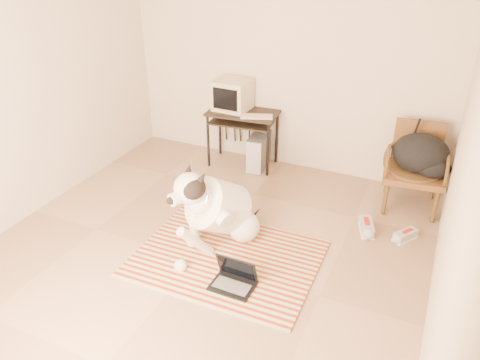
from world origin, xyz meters
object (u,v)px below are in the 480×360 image
Objects in this scene: laptop at (234,279)px; rattan_chair at (415,167)px; pc_tower at (259,151)px; backpack at (423,156)px; dog at (218,209)px; crt_monitor at (233,95)px; computer_desk at (242,120)px.

rattan_chair reaches higher than laptop.
backpack is (1.92, -0.18, 0.39)m from pc_tower.
crt_monitor is at bearing 110.97° from dog.
pc_tower is at bearing -5.99° from crt_monitor.
crt_monitor reaches higher than backpack.
rattan_chair is (2.08, -0.13, -0.15)m from computer_desk.
laptop is at bearing -52.05° from dog.
computer_desk is at bearing 112.70° from laptop.
laptop is 0.61× the size of backpack.
laptop is at bearing -64.40° from crt_monitor.
rattan_chair reaches higher than backpack.
computer_desk is 2.14m from backpack.
computer_desk is 2.09× the size of crt_monitor.
backpack is (1.65, 1.46, 0.25)m from dog.
rattan_chair is (1.59, 1.49, 0.09)m from dog.
laptop is at bearing -120.06° from rattan_chair.
backpack is (2.29, -0.22, -0.28)m from crt_monitor.
crt_monitor is 2.32m from backpack.
backpack is at bearing -4.38° from computer_desk.
crt_monitor is 0.87× the size of pc_tower.
computer_desk is 2.09m from rattan_chair.
dog is 1.38× the size of rattan_chair.
laptop is 2.37m from rattan_chair.
computer_desk is 0.33m from crt_monitor.
dog is at bearing -136.80° from rattan_chair.
computer_desk is 1.83× the size of pc_tower.
dog is 2.22m from backpack.
rattan_chair is (1.17, 2.03, 0.37)m from laptop.
pc_tower is 1.96m from backpack.
computer_desk is (-0.90, 2.16, 0.53)m from laptop.
rattan_chair is at bearing -3.56° from computer_desk.
pc_tower is 0.54× the size of rattan_chair.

